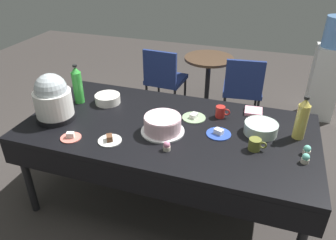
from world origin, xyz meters
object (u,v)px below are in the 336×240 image
at_px(potluck_table, 168,132).
at_px(dessert_plate_coral, 71,137).
at_px(round_cafe_table, 208,74).
at_px(glass_salad_bowl, 261,128).
at_px(dessert_plate_cobalt, 219,133).
at_px(frosted_layer_cake, 163,125).
at_px(cupcake_rose, 306,158).
at_px(soda_bottle_ginger_ale, 302,119).
at_px(cupcake_vanilla, 307,150).
at_px(maroon_chair_left, 164,77).
at_px(cupcake_lemon, 167,146).
at_px(ceramic_snack_bowl, 108,99).
at_px(dessert_plate_sage, 194,117).
at_px(coffee_mug_red, 221,112).
at_px(water_cooler, 327,72).
at_px(soda_bottle_lime_soda, 78,85).
at_px(coffee_mug_olive, 255,144).
at_px(dessert_plate_white, 110,140).
at_px(slow_cooker, 53,99).
at_px(maroon_chair_right, 243,87).

height_order(potluck_table, dessert_plate_coral, dessert_plate_coral).
bearing_deg(round_cafe_table, glass_salad_bowl, -65.80).
bearing_deg(glass_salad_bowl, dessert_plate_cobalt, -158.12).
bearing_deg(frosted_layer_cake, cupcake_rose, -3.54).
relative_size(potluck_table, soda_bottle_ginger_ale, 6.75).
xyz_separation_m(frosted_layer_cake, cupcake_rose, (0.98, -0.06, -0.03)).
bearing_deg(cupcake_rose, frosted_layer_cake, 176.46).
bearing_deg(cupcake_vanilla, maroon_chair_left, 134.66).
height_order(cupcake_lemon, maroon_chair_left, maroon_chair_left).
bearing_deg(ceramic_snack_bowl, cupcake_rose, -12.64).
bearing_deg(glass_salad_bowl, maroon_chair_left, 131.51).
relative_size(dessert_plate_cobalt, maroon_chair_left, 0.21).
distance_m(dessert_plate_cobalt, cupcake_rose, 0.61).
distance_m(frosted_layer_cake, cupcake_rose, 0.99).
bearing_deg(dessert_plate_sage, coffee_mug_red, 23.83).
distance_m(cupcake_lemon, water_cooler, 2.64).
height_order(potluck_table, glass_salad_bowl, glass_salad_bowl).
relative_size(cupcake_lemon, soda_bottle_lime_soda, 0.20).
bearing_deg(coffee_mug_red, coffee_mug_olive, -50.94).
height_order(cupcake_lemon, soda_bottle_ginger_ale, soda_bottle_ginger_ale).
bearing_deg(dessert_plate_cobalt, potluck_table, 179.85).
height_order(frosted_layer_cake, dessert_plate_sage, frosted_layer_cake).
distance_m(soda_bottle_lime_soda, coffee_mug_olive, 1.53).
height_order(dessert_plate_coral, water_cooler, water_cooler).
distance_m(dessert_plate_white, coffee_mug_olive, 1.00).
height_order(glass_salad_bowl, ceramic_snack_bowl, glass_salad_bowl).
bearing_deg(cupcake_rose, dessert_plate_sage, 157.90).
bearing_deg(dessert_plate_sage, cupcake_lemon, -97.72).
height_order(coffee_mug_red, coffee_mug_olive, coffee_mug_red).
height_order(glass_salad_bowl, coffee_mug_olive, glass_salad_bowl).
xyz_separation_m(dessert_plate_sage, maroon_chair_left, (-0.71, 1.33, -0.27)).
height_order(dessert_plate_white, dessert_plate_sage, dessert_plate_white).
height_order(potluck_table, frosted_layer_cake, frosted_layer_cake).
xyz_separation_m(dessert_plate_white, soda_bottle_lime_soda, (-0.53, 0.47, 0.15)).
relative_size(coffee_mug_red, water_cooler, 0.09).
relative_size(soda_bottle_ginger_ale, coffee_mug_olive, 2.67).
height_order(frosted_layer_cake, maroon_chair_left, frosted_layer_cake).
distance_m(frosted_layer_cake, water_cooler, 2.51).
bearing_deg(slow_cooker, coffee_mug_red, 19.70).
bearing_deg(potluck_table, water_cooler, 56.84).
bearing_deg(glass_salad_bowl, cupcake_rose, -42.08).
relative_size(soda_bottle_ginger_ale, maroon_chair_right, 0.38).
relative_size(coffee_mug_red, maroon_chair_left, 0.14).
xyz_separation_m(dessert_plate_coral, maroon_chair_left, (0.05, 1.89, -0.27)).
bearing_deg(dessert_plate_white, dessert_plate_sage, 46.38).
height_order(dessert_plate_cobalt, maroon_chair_left, maroon_chair_left).
height_order(potluck_table, water_cooler, water_cooler).
distance_m(dessert_plate_sage, soda_bottle_lime_soda, 1.02).
height_order(glass_salad_bowl, soda_bottle_lime_soda, soda_bottle_lime_soda).
xyz_separation_m(frosted_layer_cake, coffee_mug_red, (0.36, 0.36, -0.02)).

